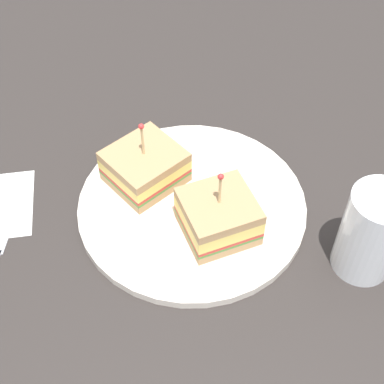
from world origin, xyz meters
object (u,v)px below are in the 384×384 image
(drink_glass, at_px, (370,236))
(sandwich_half_front, at_px, (218,216))
(plate, at_px, (192,205))
(sandwich_half_back, at_px, (145,167))
(fork, at_px, (2,230))

(drink_glass, bearing_deg, sandwich_half_front, -98.22)
(drink_glass, bearing_deg, plate, -107.63)
(sandwich_half_front, bearing_deg, plate, -139.41)
(sandwich_half_back, relative_size, drink_glass, 1.04)
(sandwich_half_front, bearing_deg, drink_glass, 81.78)
(plate, distance_m, sandwich_half_front, 0.06)
(sandwich_half_front, bearing_deg, sandwich_half_back, -127.38)
(plate, distance_m, fork, 0.23)
(sandwich_half_front, height_order, drink_glass, drink_glass)
(sandwich_half_front, height_order, fork, sandwich_half_front)
(plate, bearing_deg, sandwich_half_front, 40.59)
(plate, xyz_separation_m, drink_glass, (0.06, 0.20, 0.05))
(sandwich_half_back, distance_m, drink_glass, 0.28)
(fork, bearing_deg, plate, 103.68)
(sandwich_half_front, bearing_deg, fork, -86.60)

